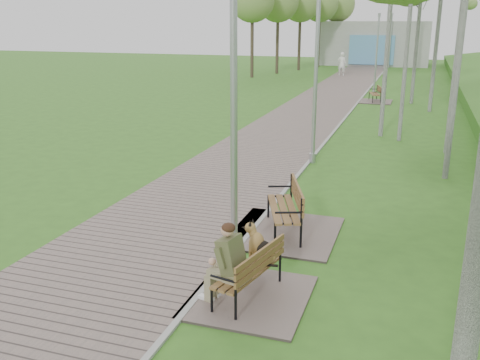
# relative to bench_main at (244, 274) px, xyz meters

# --- Properties ---
(walkway) EXTENTS (3.50, 67.00, 0.04)m
(walkway) POSITION_rel_bench_main_xyz_m (-2.43, 17.08, -0.41)
(walkway) COLOR #75655E
(walkway) RESTS_ON ground
(kerb) EXTENTS (0.10, 67.00, 0.05)m
(kerb) POSITION_rel_bench_main_xyz_m (-0.68, 17.08, -0.40)
(kerb) COLOR #999993
(kerb) RESTS_ON ground
(building_north) EXTENTS (10.00, 5.20, 4.00)m
(building_north) POSITION_rel_bench_main_xyz_m (-2.18, 46.55, 1.57)
(building_north) COLOR #9E9E99
(building_north) RESTS_ON ground
(bench_main) EXTENTS (1.75, 1.95, 1.53)m
(bench_main) POSITION_rel_bench_main_xyz_m (0.00, 0.00, 0.00)
(bench_main) COLOR #75655E
(bench_main) RESTS_ON ground
(bench_second) EXTENTS (2.06, 2.29, 1.27)m
(bench_second) POSITION_rel_bench_main_xyz_m (-0.06, 2.77, -0.19)
(bench_second) COLOR #75655E
(bench_second) RESTS_ON ground
(bench_third) EXTENTS (1.67, 1.86, 1.03)m
(bench_third) POSITION_rel_bench_main_xyz_m (0.10, 21.75, -0.24)
(bench_third) COLOR #75655E
(bench_third) RESTS_ON ground
(lamp_post_near) EXTENTS (0.20, 0.20, 5.14)m
(lamp_post_near) POSITION_rel_bench_main_xyz_m (-0.55, 1.15, 1.97)
(lamp_post_near) COLOR #9EA0A6
(lamp_post_near) RESTS_ON ground
(lamp_post_second) EXTENTS (0.19, 0.19, 5.03)m
(lamp_post_second) POSITION_rel_bench_main_xyz_m (-0.58, 8.44, 1.92)
(lamp_post_second) COLOR #9EA0A6
(lamp_post_second) RESTS_ON ground
(lamp_post_third) EXTENTS (0.17, 0.17, 4.49)m
(lamp_post_third) POSITION_rel_bench_main_xyz_m (-0.26, 25.46, 1.67)
(lamp_post_third) COLOR #9EA0A6
(lamp_post_third) RESTS_ON ground
(lamp_post_far) EXTENTS (0.18, 0.18, 4.69)m
(lamp_post_far) POSITION_rel_bench_main_xyz_m (-0.55, 43.31, 1.77)
(lamp_post_far) COLOR #9EA0A6
(lamp_post_far) RESTS_ON ground
(pedestrian_near) EXTENTS (0.69, 0.49, 1.79)m
(pedestrian_near) POSITION_rel_bench_main_xyz_m (-3.50, 34.73, 0.47)
(pedestrian_near) COLOR white
(pedestrian_near) RESTS_ON ground
(pedestrian_far) EXTENTS (0.88, 0.79, 1.49)m
(pedestrian_far) POSITION_rel_bench_main_xyz_m (-2.33, 44.52, 0.32)
(pedestrian_far) COLOR gray
(pedestrian_far) RESTS_ON ground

